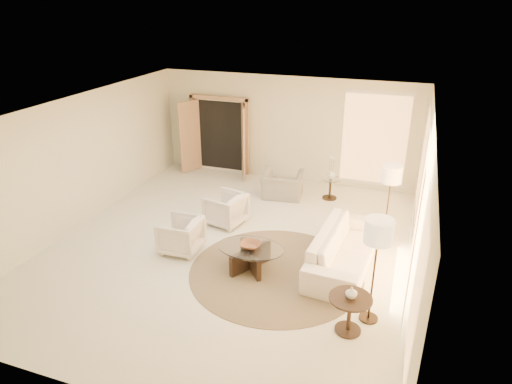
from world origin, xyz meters
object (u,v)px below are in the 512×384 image
(floor_lamp_near, at_px, (391,178))
(armchair_left, at_px, (226,208))
(bowl, at_px, (250,245))
(side_vase, at_px, (331,174))
(side_table, at_px, (330,186))
(coffee_table, at_px, (250,255))
(floor_lamp_far, at_px, (378,236))
(end_table, at_px, (350,308))
(end_vase, at_px, (351,293))
(armchair_right, at_px, (181,234))
(accent_chair, at_px, (283,181))
(sofa, at_px, (345,249))

(floor_lamp_near, bearing_deg, armchair_left, -173.45)
(armchair_left, xyz_separation_m, bowl, (1.14, -1.54, 0.11))
(floor_lamp_near, relative_size, side_vase, 7.11)
(side_vase, bearing_deg, side_table, 63.43)
(floor_lamp_near, bearing_deg, coffee_table, -139.41)
(side_table, relative_size, floor_lamp_far, 0.31)
(armchair_left, height_order, side_table, armchair_left)
(end_table, relative_size, bowl, 1.74)
(bowl, bearing_deg, armchair_left, 126.68)
(end_vase, xyz_separation_m, side_vase, (-1.21, 4.77, -0.04))
(armchair_right, bearing_deg, accent_chair, 158.05)
(floor_lamp_near, height_order, end_vase, floor_lamp_near)
(floor_lamp_far, relative_size, side_vase, 7.56)
(end_table, xyz_separation_m, end_vase, (0.00, 0.00, 0.28))
(coffee_table, height_order, bowl, bowl)
(armchair_right, distance_m, end_table, 3.72)
(coffee_table, relative_size, bowl, 3.62)
(side_table, bearing_deg, floor_lamp_far, -71.49)
(armchair_left, distance_m, armchair_right, 1.44)
(sofa, relative_size, bowl, 6.71)
(armchair_left, height_order, end_table, armchair_left)
(armchair_left, relative_size, armchair_right, 1.02)
(side_table, relative_size, side_vase, 2.34)
(coffee_table, xyz_separation_m, side_vase, (0.78, 3.66, 0.37))
(bowl, bearing_deg, armchair_right, 174.38)
(coffee_table, bearing_deg, sofa, 22.92)
(end_table, bearing_deg, end_vase, 0.00)
(armchair_left, xyz_separation_m, floor_lamp_far, (3.39, -2.27, 1.10))
(armchair_left, bearing_deg, side_vase, 151.23)
(coffee_table, height_order, side_table, side_table)
(floor_lamp_far, bearing_deg, side_vase, 108.51)
(coffee_table, xyz_separation_m, floor_lamp_near, (2.25, 1.92, 1.12))
(coffee_table, xyz_separation_m, side_table, (0.78, 3.66, 0.04))
(sofa, distance_m, floor_lamp_far, 1.92)
(sofa, xyz_separation_m, end_table, (0.37, -1.80, 0.05))
(accent_chair, distance_m, floor_lamp_far, 4.96)
(coffee_table, bearing_deg, bowl, 0.00)
(sofa, height_order, armchair_right, armchair_right)
(armchair_right, distance_m, coffee_table, 1.53)
(accent_chair, bearing_deg, floor_lamp_near, 143.78)
(side_table, xyz_separation_m, floor_lamp_far, (1.47, -4.39, 1.16))
(armchair_left, height_order, coffee_table, armchair_left)
(sofa, distance_m, end_vase, 1.87)
(floor_lamp_near, xyz_separation_m, floor_lamp_far, (0.00, -2.66, 0.09))
(end_table, distance_m, end_vase, 0.28)
(bowl, xyz_separation_m, end_vase, (1.98, -1.12, 0.20))
(armchair_right, xyz_separation_m, accent_chair, (1.16, 3.20, 0.05))
(accent_chair, xyz_separation_m, side_vase, (1.14, 0.31, 0.22))
(armchair_right, height_order, floor_lamp_near, floor_lamp_near)
(side_table, bearing_deg, side_vase, -116.57)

